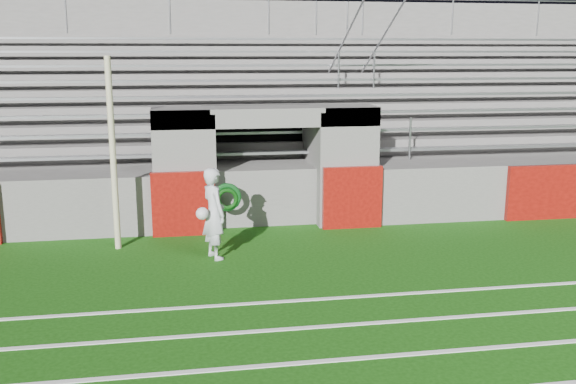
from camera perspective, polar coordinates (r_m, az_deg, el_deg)
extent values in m
plane|color=#13450B|center=(10.94, 0.54, -7.68)|extent=(90.00, 90.00, 0.00)
cylinder|color=beige|center=(12.58, -15.30, 3.19)|extent=(0.12, 0.12, 3.68)
cube|color=white|center=(8.24, 4.31, -14.68)|extent=(28.00, 0.09, 0.01)
cube|color=white|center=(9.12, 2.78, -11.88)|extent=(28.00, 0.09, 0.01)
cube|color=white|center=(10.02, 1.55, -9.57)|extent=(28.00, 0.09, 0.01)
cube|color=#5E5C59|center=(13.84, -9.38, 2.00)|extent=(1.20, 1.00, 2.60)
cube|color=#5E5C59|center=(14.30, 5.20, 2.45)|extent=(1.20, 1.00, 2.60)
cube|color=black|center=(15.63, -2.80, 3.14)|extent=(2.60, 0.20, 2.50)
cube|color=#5E5C59|center=(14.45, -6.81, 2.32)|extent=(0.10, 2.20, 2.50)
cube|color=#5E5C59|center=(14.74, 2.16, 2.59)|extent=(0.10, 2.20, 2.50)
cube|color=#5E5C59|center=(13.81, -2.00, 6.75)|extent=(4.80, 1.00, 0.40)
cube|color=#5E5C59|center=(17.75, -3.62, 3.92)|extent=(26.00, 8.00, 0.20)
cube|color=#5E5C59|center=(17.86, -3.59, 1.93)|extent=(26.00, 8.00, 1.05)
cube|color=#600C08|center=(13.42, -9.27, -1.04)|extent=(1.30, 0.15, 1.35)
cube|color=#600C08|center=(13.90, 5.73, -0.48)|extent=(1.30, 0.15, 1.35)
cube|color=#600C08|center=(15.79, 22.42, 0.00)|extent=(2.20, 0.15, 1.25)
cube|color=#93969B|center=(14.83, -2.45, 3.51)|extent=(23.00, 0.28, 0.06)
cube|color=#5E5C59|center=(15.67, -2.84, 3.87)|extent=(24.00, 0.75, 0.38)
cube|color=#93969B|center=(15.52, -2.81, 5.32)|extent=(23.00, 0.28, 0.06)
cube|color=#5E5C59|center=(16.38, -3.16, 4.91)|extent=(24.00, 0.75, 0.76)
cube|color=#93969B|center=(16.22, -3.14, 6.97)|extent=(23.00, 0.28, 0.06)
cube|color=#5E5C59|center=(17.10, -3.45, 5.86)|extent=(24.00, 0.75, 1.14)
cube|color=#93969B|center=(16.93, -3.45, 8.48)|extent=(23.00, 0.28, 0.06)
cube|color=#5E5C59|center=(17.82, -3.72, 6.73)|extent=(24.00, 0.75, 1.52)
cube|color=#93969B|center=(17.65, -3.73, 9.87)|extent=(23.00, 0.28, 0.06)
cube|color=#5E5C59|center=(18.55, -3.97, 7.54)|extent=(24.00, 0.75, 1.90)
cube|color=#93969B|center=(18.39, -3.99, 11.15)|extent=(23.00, 0.28, 0.06)
cube|color=#5E5C59|center=(19.28, -4.20, 8.28)|extent=(24.00, 0.75, 2.28)
cube|color=#93969B|center=(19.13, -4.23, 12.33)|extent=(23.00, 0.28, 0.06)
cube|color=#5E5C59|center=(20.01, -4.41, 8.97)|extent=(24.00, 0.75, 2.66)
cube|color=#93969B|center=(19.88, -4.46, 13.42)|extent=(23.00, 0.28, 0.06)
cube|color=#5E5C59|center=(20.68, -4.59, 9.26)|extent=(26.00, 0.60, 5.29)
cylinder|color=#A5A8AD|center=(15.04, 7.20, 4.62)|extent=(0.05, 0.05, 1.00)
cylinder|color=#A5A8AD|center=(17.81, 4.53, 10.78)|extent=(0.05, 0.05, 1.00)
cylinder|color=#A5A8AD|center=(20.75, 2.53, 15.22)|extent=(0.05, 0.05, 1.00)
cylinder|color=#A5A8AD|center=(17.80, 4.55, 12.39)|extent=(0.05, 6.02, 3.08)
cylinder|color=#A5A8AD|center=(15.36, 10.79, 4.66)|extent=(0.05, 0.05, 1.00)
cylinder|color=#A5A8AD|center=(18.07, 7.66, 10.73)|extent=(0.05, 0.05, 1.00)
cylinder|color=#A5A8AD|center=(20.98, 5.29, 15.15)|extent=(0.05, 0.05, 1.00)
cylinder|color=#A5A8AD|center=(18.07, 7.70, 12.32)|extent=(0.05, 6.02, 3.08)
cylinder|color=#A5A8AD|center=(20.55, -19.13, 14.75)|extent=(0.05, 0.05, 1.10)
cylinder|color=#A5A8AD|center=(20.30, -10.46, 15.24)|extent=(0.05, 0.05, 1.10)
cylinder|color=#A5A8AD|center=(20.49, -1.73, 15.40)|extent=(0.05, 0.05, 1.10)
cylinder|color=#A5A8AD|center=(21.11, 6.66, 15.24)|extent=(0.05, 0.05, 1.10)
cylinder|color=#A5A8AD|center=(22.13, 14.40, 14.81)|extent=(0.05, 0.05, 1.10)
cylinder|color=#A5A8AD|center=(23.48, 21.32, 14.21)|extent=(0.05, 0.05, 1.10)
imported|color=silver|center=(11.83, -6.60, -1.89)|extent=(0.61, 0.73, 1.70)
sphere|color=white|center=(11.64, -7.63, -1.91)|extent=(0.23, 0.23, 0.23)
torus|color=#0D4115|center=(13.43, -5.44, -0.47)|extent=(0.60, 0.11, 0.60)
torus|color=#0B390B|center=(13.39, -5.42, -0.63)|extent=(0.46, 0.09, 0.46)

